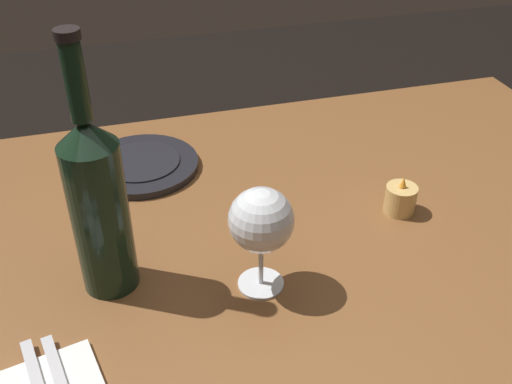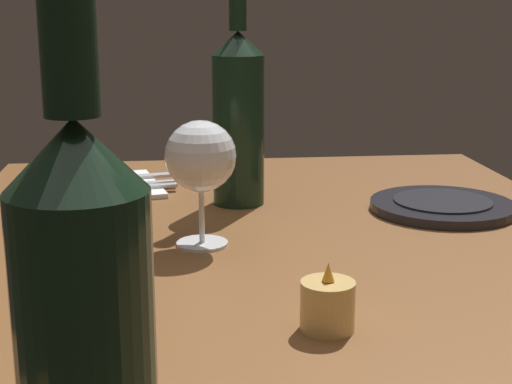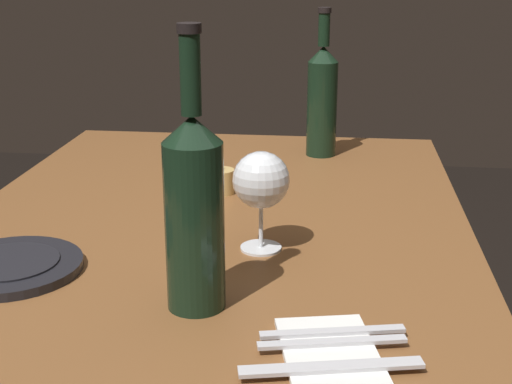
{
  "view_description": "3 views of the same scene",
  "coord_description": "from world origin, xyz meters",
  "px_view_note": "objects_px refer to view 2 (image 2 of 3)",
  "views": [
    {
      "loc": [
        0.28,
        0.7,
        1.33
      ],
      "look_at": [
        0.09,
        0.03,
        0.85
      ],
      "focal_mm": 41.74,
      "sensor_mm": 36.0,
      "label": 1
    },
    {
      "loc": [
        -0.83,
        0.13,
        1.04
      ],
      "look_at": [
        0.07,
        0.03,
        0.82
      ],
      "focal_mm": 53.79,
      "sensor_mm": 36.0,
      "label": 2
    },
    {
      "loc": [
        1.17,
        0.22,
        1.19
      ],
      "look_at": [
        0.06,
        0.09,
        0.82
      ],
      "focal_mm": 51.15,
      "sensor_mm": 36.0,
      "label": 3
    }
  ],
  "objects_px": {
    "folded_napkin": "(124,185)",
    "fork_inner": "(123,185)",
    "wine_glass_left": "(201,159)",
    "votive_candle": "(327,307)",
    "wine_bottle_second": "(238,113)",
    "table_knife": "(125,178)",
    "wine_bottle": "(86,353)",
    "dinner_plate": "(442,206)",
    "fork_outer": "(122,189)"
  },
  "relations": [
    {
      "from": "wine_bottle_second",
      "to": "fork_inner",
      "type": "relative_size",
      "value": 2.08
    },
    {
      "from": "wine_glass_left",
      "to": "wine_bottle_second",
      "type": "relative_size",
      "value": 0.43
    },
    {
      "from": "dinner_plate",
      "to": "folded_napkin",
      "type": "height_order",
      "value": "dinner_plate"
    },
    {
      "from": "folded_napkin",
      "to": "fork_inner",
      "type": "xyz_separation_m",
      "value": [
        -0.03,
        -0.0,
        0.01
      ]
    },
    {
      "from": "dinner_plate",
      "to": "folded_napkin",
      "type": "distance_m",
      "value": 0.52
    },
    {
      "from": "fork_outer",
      "to": "wine_bottle",
      "type": "bearing_deg",
      "value": -177.27
    },
    {
      "from": "votive_candle",
      "to": "fork_outer",
      "type": "height_order",
      "value": "votive_candle"
    },
    {
      "from": "wine_bottle_second",
      "to": "table_knife",
      "type": "distance_m",
      "value": 0.27
    },
    {
      "from": "folded_napkin",
      "to": "table_knife",
      "type": "height_order",
      "value": "table_knife"
    },
    {
      "from": "dinner_plate",
      "to": "table_knife",
      "type": "height_order",
      "value": "dinner_plate"
    },
    {
      "from": "wine_glass_left",
      "to": "wine_bottle_second",
      "type": "height_order",
      "value": "wine_bottle_second"
    },
    {
      "from": "votive_candle",
      "to": "wine_bottle",
      "type": "bearing_deg",
      "value": 149.01
    },
    {
      "from": "wine_bottle",
      "to": "wine_bottle_second",
      "type": "distance_m",
      "value": 0.8
    },
    {
      "from": "wine_bottle",
      "to": "dinner_plate",
      "type": "height_order",
      "value": "wine_bottle"
    },
    {
      "from": "dinner_plate",
      "to": "fork_inner",
      "type": "height_order",
      "value": "dinner_plate"
    },
    {
      "from": "fork_outer",
      "to": "fork_inner",
      "type": "bearing_deg",
      "value": 0.0
    },
    {
      "from": "wine_bottle",
      "to": "table_knife",
      "type": "relative_size",
      "value": 1.6
    },
    {
      "from": "wine_bottle_second",
      "to": "dinner_plate",
      "type": "height_order",
      "value": "wine_bottle_second"
    },
    {
      "from": "fork_outer",
      "to": "table_knife",
      "type": "relative_size",
      "value": 0.85
    },
    {
      "from": "table_knife",
      "to": "fork_outer",
      "type": "bearing_deg",
      "value": 180.0
    },
    {
      "from": "folded_napkin",
      "to": "fork_outer",
      "type": "height_order",
      "value": "fork_outer"
    },
    {
      "from": "wine_bottle",
      "to": "wine_glass_left",
      "type": "bearing_deg",
      "value": -7.57
    },
    {
      "from": "wine_glass_left",
      "to": "votive_candle",
      "type": "bearing_deg",
      "value": -158.45
    },
    {
      "from": "wine_bottle_second",
      "to": "dinner_plate",
      "type": "xyz_separation_m",
      "value": [
        -0.08,
        -0.3,
        -0.13
      ]
    },
    {
      "from": "wine_bottle",
      "to": "folded_napkin",
      "type": "bearing_deg",
      "value": 2.58
    },
    {
      "from": "votive_candle",
      "to": "folded_napkin",
      "type": "distance_m",
      "value": 0.64
    },
    {
      "from": "wine_bottle",
      "to": "dinner_plate",
      "type": "distance_m",
      "value": 0.84
    },
    {
      "from": "wine_bottle",
      "to": "wine_bottle_second",
      "type": "height_order",
      "value": "wine_bottle_second"
    },
    {
      "from": "folded_napkin",
      "to": "wine_bottle",
      "type": "bearing_deg",
      "value": -177.42
    },
    {
      "from": "votive_candle",
      "to": "folded_napkin",
      "type": "height_order",
      "value": "votive_candle"
    },
    {
      "from": "wine_glass_left",
      "to": "wine_bottle_second",
      "type": "bearing_deg",
      "value": -17.53
    },
    {
      "from": "wine_bottle",
      "to": "fork_outer",
      "type": "relative_size",
      "value": 1.88
    },
    {
      "from": "votive_candle",
      "to": "wine_bottle_second",
      "type": "bearing_deg",
      "value": 5.18
    },
    {
      "from": "fork_inner",
      "to": "table_knife",
      "type": "xyz_separation_m",
      "value": [
        0.06,
        0.0,
        0.0
      ]
    },
    {
      "from": "votive_candle",
      "to": "fork_inner",
      "type": "xyz_separation_m",
      "value": [
        0.57,
        0.23,
        -0.01
      ]
    },
    {
      "from": "wine_bottle",
      "to": "wine_bottle_second",
      "type": "relative_size",
      "value": 0.9
    },
    {
      "from": "wine_glass_left",
      "to": "folded_napkin",
      "type": "xyz_separation_m",
      "value": [
        0.32,
        0.12,
        -0.11
      ]
    },
    {
      "from": "fork_inner",
      "to": "table_knife",
      "type": "bearing_deg",
      "value": 0.0
    },
    {
      "from": "wine_glass_left",
      "to": "table_knife",
      "type": "bearing_deg",
      "value": 18.42
    },
    {
      "from": "wine_bottle",
      "to": "table_knife",
      "type": "bearing_deg",
      "value": 2.5
    },
    {
      "from": "wine_glass_left",
      "to": "dinner_plate",
      "type": "xyz_separation_m",
      "value": [
        0.13,
        -0.36,
        -0.1
      ]
    },
    {
      "from": "votive_candle",
      "to": "folded_napkin",
      "type": "xyz_separation_m",
      "value": [
        0.6,
        0.23,
        -0.02
      ]
    },
    {
      "from": "folded_napkin",
      "to": "fork_inner",
      "type": "bearing_deg",
      "value": -180.0
    },
    {
      "from": "wine_bottle_second",
      "to": "table_knife",
      "type": "bearing_deg",
      "value": 50.55
    },
    {
      "from": "votive_candle",
      "to": "table_knife",
      "type": "bearing_deg",
      "value": 19.8
    },
    {
      "from": "wine_glass_left",
      "to": "dinner_plate",
      "type": "relative_size",
      "value": 0.75
    },
    {
      "from": "wine_glass_left",
      "to": "votive_candle",
      "type": "distance_m",
      "value": 0.31
    },
    {
      "from": "dinner_plate",
      "to": "fork_outer",
      "type": "height_order",
      "value": "dinner_plate"
    },
    {
      "from": "fork_inner",
      "to": "table_knife",
      "type": "relative_size",
      "value": 0.85
    },
    {
      "from": "dinner_plate",
      "to": "table_knife",
      "type": "relative_size",
      "value": 1.02
    }
  ]
}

